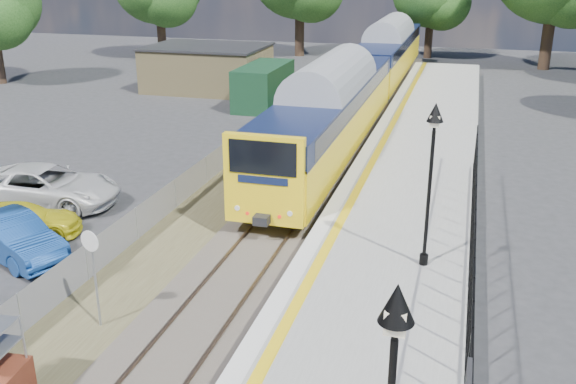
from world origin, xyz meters
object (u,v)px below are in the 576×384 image
at_px(victorian_lamp_south, 392,372).
at_px(train, 367,73).
at_px(car_white, 46,186).
at_px(car_blue, 13,237).
at_px(victorian_lamp_north, 433,148).
at_px(car_yellow, 20,221).
at_px(speed_sign, 93,263).

xyz_separation_m(victorian_lamp_south, train, (-5.50, 32.29, -1.96)).
bearing_deg(victorian_lamp_south, car_white, 138.38).
distance_m(victorian_lamp_south, car_blue, 15.95).
bearing_deg(car_blue, victorian_lamp_south, -101.26).
relative_size(victorian_lamp_north, car_white, 0.82).
xyz_separation_m(car_yellow, car_white, (-0.93, 2.74, 0.20)).
bearing_deg(victorian_lamp_north, train, 103.37).
bearing_deg(victorian_lamp_south, speed_sign, 143.87).
xyz_separation_m(victorian_lamp_north, car_blue, (-12.63, -1.22, -3.59)).
distance_m(victorian_lamp_north, car_white, 15.14).
xyz_separation_m(speed_sign, car_blue, (-4.80, 2.92, -1.15)).
bearing_deg(car_yellow, car_blue, -172.45).
height_order(car_blue, car_white, car_white).
relative_size(speed_sign, car_yellow, 0.69).
bearing_deg(car_blue, car_white, 46.17).
bearing_deg(victorian_lamp_north, speed_sign, -152.10).
bearing_deg(car_white, victorian_lamp_south, -136.58).
height_order(train, car_yellow, train).
height_order(train, car_white, train).
xyz_separation_m(victorian_lamp_north, speed_sign, (-7.82, -4.14, -2.44)).
bearing_deg(car_yellow, train, -43.19).
distance_m(victorian_lamp_south, speed_sign, 10.23).
bearing_deg(train, car_yellow, -110.37).
bearing_deg(victorian_lamp_south, car_yellow, 143.18).
distance_m(victorian_lamp_south, car_white, 19.87).
height_order(car_yellow, car_white, car_white).
bearing_deg(car_blue, car_yellow, 53.49).
bearing_deg(car_yellow, car_white, -4.08).
distance_m(victorian_lamp_north, car_yellow, 13.99).
distance_m(speed_sign, car_blue, 5.74).
xyz_separation_m(victorian_lamp_north, car_white, (-14.42, 2.99, -3.52)).
distance_m(victorian_lamp_south, car_yellow, 17.50).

